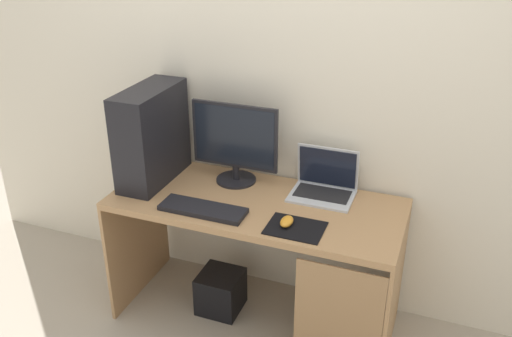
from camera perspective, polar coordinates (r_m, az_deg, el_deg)
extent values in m
plane|color=#9E9384|center=(3.14, 0.00, -14.96)|extent=(8.00, 8.00, 0.00)
cube|color=beige|center=(2.81, 2.54, 10.25)|extent=(4.00, 0.04, 2.60)
cube|color=#A37A51|center=(2.74, 0.00, -3.73)|extent=(1.45, 0.61, 0.03)
cube|color=#A37A51|center=(3.21, -12.11, -7.01)|extent=(0.02, 0.61, 0.69)
cube|color=#A37A51|center=(2.81, 14.12, -12.61)|extent=(0.02, 0.61, 0.69)
cube|color=#96704B|center=(2.57, 8.44, -15.10)|extent=(0.40, 0.01, 0.55)
cube|color=black|center=(2.90, -10.75, 3.43)|extent=(0.19, 0.47, 0.50)
cylinder|color=black|center=(2.93, -2.07, -1.15)|extent=(0.21, 0.21, 0.01)
cylinder|color=black|center=(2.91, -2.08, -0.37)|extent=(0.04, 0.04, 0.08)
cube|color=black|center=(2.81, -2.22, 3.38)|extent=(0.46, 0.02, 0.34)
cube|color=black|center=(2.80, -2.30, 3.31)|extent=(0.43, 0.00, 0.31)
cube|color=#B7BCC6|center=(2.78, 6.79, -2.88)|extent=(0.31, 0.23, 0.01)
cube|color=black|center=(2.79, 6.89, -2.58)|extent=(0.27, 0.15, 0.00)
cube|color=#B7BCC6|center=(2.81, 7.43, 0.17)|extent=(0.31, 0.03, 0.23)
cube|color=black|center=(2.81, 7.40, 0.09)|extent=(0.29, 0.03, 0.20)
cube|color=black|center=(2.65, -5.51, -4.21)|extent=(0.42, 0.14, 0.02)
cube|color=black|center=(2.51, 4.10, -6.16)|extent=(0.26, 0.20, 0.00)
ellipsoid|color=orange|center=(2.52, 3.20, -5.49)|extent=(0.06, 0.10, 0.03)
cube|color=black|center=(3.13, -3.68, -12.57)|extent=(0.23, 0.23, 0.23)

